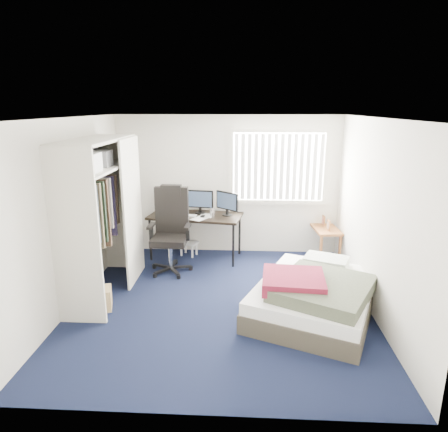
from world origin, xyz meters
The scene contains 10 objects.
ground centered at (0.00, 0.00, 0.00)m, with size 4.20×4.20×0.00m, color black.
room_shell centered at (0.00, 0.00, 1.51)m, with size 4.20×4.20×4.20m.
window_assembly centered at (0.90, 2.04, 1.60)m, with size 1.72×0.09×1.32m.
closet centered at (-1.67, 0.27, 1.35)m, with size 0.64×1.84×2.22m.
desk centered at (-0.54, 1.75, 0.81)m, with size 1.69×0.98×1.25m.
office_chair centered at (-0.89, 1.14, 0.54)m, with size 0.68×0.67×1.41m.
footstool centered at (-0.69, 1.81, 0.20)m, with size 0.38×0.34×0.25m.
nightstand centered at (1.75, 1.85, 0.49)m, with size 0.49×0.85×0.74m.
bed centered at (1.24, -0.23, 0.27)m, with size 2.02×2.27×0.62m.
pine_box centered at (-1.65, -0.27, 0.15)m, with size 0.39×0.29×0.29m, color #A27C51.
Camera 1 is at (0.32, -5.01, 2.64)m, focal length 32.00 mm.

